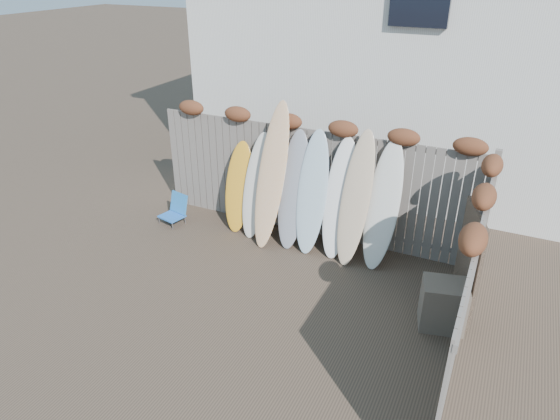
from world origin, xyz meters
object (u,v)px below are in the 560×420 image
at_px(beach_chair, 175,210).
at_px(lattice_panel, 468,262).
at_px(surfboard_0, 239,187).
at_px(wooden_crate, 443,305).

relative_size(beach_chair, lattice_panel, 0.36).
bearing_deg(surfboard_0, lattice_panel, -15.23).
xyz_separation_m(wooden_crate, lattice_panel, (0.20, 0.52, 0.44)).
height_order(wooden_crate, surfboard_0, surfboard_0).
bearing_deg(beach_chair, lattice_panel, -4.30).
distance_m(beach_chair, surfboard_0, 1.39).
xyz_separation_m(beach_chair, lattice_panel, (5.37, -0.40, 0.53)).
height_order(wooden_crate, lattice_panel, lattice_panel).
relative_size(beach_chair, surfboard_0, 0.33).
bearing_deg(wooden_crate, surfboard_0, 161.79).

